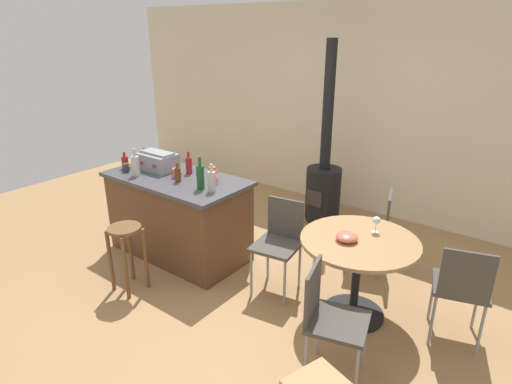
# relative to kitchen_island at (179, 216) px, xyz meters

# --- Properties ---
(ground_plane) EXTENTS (8.80, 8.80, 0.00)m
(ground_plane) POSITION_rel_kitchen_island_xyz_m (0.86, -0.05, -0.45)
(ground_plane) COLOR #A37A4C
(back_wall) EXTENTS (8.00, 0.10, 2.70)m
(back_wall) POSITION_rel_kitchen_island_xyz_m (0.86, 2.43, 0.90)
(back_wall) COLOR beige
(back_wall) RESTS_ON ground_plane
(kitchen_island) EXTENTS (1.56, 0.80, 0.90)m
(kitchen_island) POSITION_rel_kitchen_island_xyz_m (0.00, 0.00, 0.00)
(kitchen_island) COLOR brown
(kitchen_island) RESTS_ON ground_plane
(wooden_stool) EXTENTS (0.31, 0.31, 0.66)m
(wooden_stool) POSITION_rel_kitchen_island_xyz_m (0.14, -0.78, 0.01)
(wooden_stool) COLOR brown
(wooden_stool) RESTS_ON ground_plane
(dining_table) EXTENTS (0.97, 0.97, 0.74)m
(dining_table) POSITION_rel_kitchen_island_xyz_m (2.02, 0.14, 0.11)
(dining_table) COLOR black
(dining_table) RESTS_ON ground_plane
(folding_chair_near) EXTENTS (0.49, 0.49, 0.87)m
(folding_chair_near) POSITION_rel_kitchen_island_xyz_m (2.15, -0.61, 0.06)
(folding_chair_near) COLOR #47423D
(folding_chair_near) RESTS_ON ground_plane
(folding_chair_far) EXTENTS (0.50, 0.50, 0.87)m
(folding_chair_far) POSITION_rel_kitchen_island_xyz_m (2.80, 0.30, 0.07)
(folding_chair_far) COLOR #47423D
(folding_chair_far) RESTS_ON ground_plane
(folding_chair_left) EXTENTS (0.50, 0.50, 0.86)m
(folding_chair_left) POSITION_rel_kitchen_island_xyz_m (1.83, 0.95, 0.06)
(folding_chair_left) COLOR #47423D
(folding_chair_left) RESTS_ON ground_plane
(folding_chair_right) EXTENTS (0.46, 0.46, 0.88)m
(folding_chair_right) POSITION_rel_kitchen_island_xyz_m (1.26, 0.10, 0.08)
(folding_chair_right) COLOR #47423D
(folding_chair_right) RESTS_ON ground_plane
(wood_stove) EXTENTS (0.44, 0.45, 2.26)m
(wood_stove) POSITION_rel_kitchen_island_xyz_m (0.85, 1.69, 0.10)
(wood_stove) COLOR black
(wood_stove) RESTS_ON ground_plane
(toolbox) EXTENTS (0.41, 0.29, 0.20)m
(toolbox) POSITION_rel_kitchen_island_xyz_m (-0.34, 0.06, 0.54)
(toolbox) COLOR gray
(toolbox) RESTS_ON kitchen_island
(bottle_0) EXTENTS (0.07, 0.07, 0.18)m
(bottle_0) POSITION_rel_kitchen_island_xyz_m (-0.67, -0.13, 0.52)
(bottle_0) COLOR maroon
(bottle_0) RESTS_ON kitchen_island
(bottle_1) EXTENTS (0.06, 0.06, 0.20)m
(bottle_1) POSITION_rel_kitchen_island_xyz_m (0.13, -0.08, 0.52)
(bottle_1) COLOR #603314
(bottle_1) RESTS_ON kitchen_island
(bottle_2) EXTENTS (0.08, 0.08, 0.27)m
(bottle_2) POSITION_rel_kitchen_island_xyz_m (0.59, -0.08, 0.55)
(bottle_2) COLOR #B7B2AD
(bottle_2) RESTS_ON kitchen_island
(bottle_3) EXTENTS (0.07, 0.07, 0.24)m
(bottle_3) POSITION_rel_kitchen_island_xyz_m (0.03, 0.17, 0.54)
(bottle_3) COLOR maroon
(bottle_3) RESTS_ON kitchen_island
(bottle_4) EXTENTS (0.06, 0.06, 0.19)m
(bottle_4) POSITION_rel_kitchen_island_xyz_m (-0.62, 0.10, 0.52)
(bottle_4) COLOR #603314
(bottle_4) RESTS_ON kitchen_island
(bottle_5) EXTENTS (0.08, 0.08, 0.29)m
(bottle_5) POSITION_rel_kitchen_island_xyz_m (-0.36, -0.22, 0.56)
(bottle_5) COLOR #B7B2AD
(bottle_5) RESTS_ON kitchen_island
(bottle_6) EXTENTS (0.08, 0.08, 0.32)m
(bottle_6) POSITION_rel_kitchen_island_xyz_m (0.45, -0.09, 0.57)
(bottle_6) COLOR #194C23
(bottle_6) RESTS_ON kitchen_island
(cup_0) EXTENTS (0.11, 0.08, 0.09)m
(cup_0) POSITION_rel_kitchen_island_xyz_m (0.44, 0.10, 0.49)
(cup_0) COLOR #DB6651
(cup_0) RESTS_ON kitchen_island
(cup_1) EXTENTS (0.11, 0.07, 0.09)m
(cup_1) POSITION_rel_kitchen_island_xyz_m (-0.56, -0.20, 0.49)
(cup_1) COLOR #383838
(cup_1) RESTS_ON kitchen_island
(cup_2) EXTENTS (0.11, 0.07, 0.10)m
(cup_2) POSITION_rel_kitchen_island_xyz_m (0.29, 0.25, 0.50)
(cup_2) COLOR #DB6651
(cup_2) RESTS_ON kitchen_island
(cup_3) EXTENTS (0.12, 0.09, 0.10)m
(cup_3) POSITION_rel_kitchen_island_xyz_m (0.01, 0.00, 0.49)
(cup_3) COLOR #DB6651
(cup_3) RESTS_ON kitchen_island
(wine_glass) EXTENTS (0.07, 0.07, 0.14)m
(wine_glass) POSITION_rel_kitchen_island_xyz_m (2.07, 0.35, 0.39)
(wine_glass) COLOR silver
(wine_glass) RESTS_ON dining_table
(serving_bowl) EXTENTS (0.18, 0.18, 0.07)m
(serving_bowl) POSITION_rel_kitchen_island_xyz_m (1.94, 0.06, 0.32)
(serving_bowl) COLOR #DB6651
(serving_bowl) RESTS_ON dining_table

